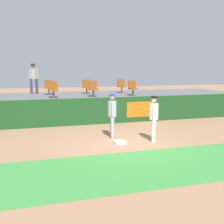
{
  "coord_description": "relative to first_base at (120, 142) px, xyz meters",
  "views": [
    {
      "loc": [
        -3.03,
        -8.98,
        2.7
      ],
      "look_at": [
        -0.12,
        1.06,
        1.0
      ],
      "focal_mm": 43.09,
      "sensor_mm": 36.0,
      "label": 1
    }
  ],
  "objects": [
    {
      "name": "seat_front_left",
      "position": [
        -1.96,
        5.06,
        1.63
      ],
      "size": [
        0.45,
        0.44,
        0.84
      ],
      "color": "#4C4C51",
      "rests_on": "bleacher_platform"
    },
    {
      "name": "seat_back_right",
      "position": [
        2.31,
        6.86,
        1.63
      ],
      "size": [
        0.46,
        0.44,
        0.84
      ],
      "color": "#4C4C51",
      "rests_on": "bleacher_platform"
    },
    {
      "name": "field_wall",
      "position": [
        0.13,
        3.62,
        0.6
      ],
      "size": [
        18.0,
        0.26,
        1.28
      ],
      "color": "#19471E",
      "rests_on": "ground_plane"
    },
    {
      "name": "first_base",
      "position": [
        0.0,
        0.0,
        0.0
      ],
      "size": [
        0.4,
        0.4,
        0.08
      ],
      "primitive_type": "cube",
      "color": "white",
      "rests_on": "ground_plane"
    },
    {
      "name": "grass_foreground_strip",
      "position": [
        0.12,
        -2.47,
        -0.04
      ],
      "size": [
        18.0,
        2.8,
        0.01
      ],
      "primitive_type": "cube",
      "color": "#388438",
      "rests_on": "ground_plane"
    },
    {
      "name": "player_runner_visitor",
      "position": [
        -0.04,
        0.85,
        0.96
      ],
      "size": [
        0.39,
        0.48,
        1.73
      ],
      "rotation": [
        0.0,
        0.0,
        -1.78
      ],
      "color": "#9EA3AD",
      "rests_on": "ground_plane"
    },
    {
      "name": "spectator_hooded",
      "position": [
        -2.91,
        7.7,
        2.19
      ],
      "size": [
        0.5,
        0.35,
        1.77
      ],
      "rotation": [
        0.0,
        0.0,
        3.18
      ],
      "color": "#33384C",
      "rests_on": "bleacher_platform"
    },
    {
      "name": "ground_plane",
      "position": [
        0.12,
        -0.06,
        -0.04
      ],
      "size": [
        60.0,
        60.0,
        0.0
      ],
      "primitive_type": "plane",
      "color": "#936B4C"
    },
    {
      "name": "seat_front_center",
      "position": [
        0.12,
        5.06,
        1.63
      ],
      "size": [
        0.45,
        0.44,
        0.84
      ],
      "color": "#4C4C51",
      "rests_on": "bleacher_platform"
    },
    {
      "name": "bleacher_platform",
      "position": [
        0.12,
        6.19,
        0.56
      ],
      "size": [
        18.0,
        4.8,
        1.2
      ],
      "primitive_type": "cube",
      "color": "#59595E",
      "rests_on": "ground_plane"
    },
    {
      "name": "player_fielder_home",
      "position": [
        1.32,
        -0.06,
        0.94
      ],
      "size": [
        0.47,
        0.48,
        1.7
      ],
      "rotation": [
        0.0,
        0.0,
        -1.99
      ],
      "color": "white",
      "rests_on": "ground_plane"
    },
    {
      "name": "seat_front_right",
      "position": [
        2.38,
        5.06,
        1.63
      ],
      "size": [
        0.45,
        0.44,
        0.84
      ],
      "color": "#4C4C51",
      "rests_on": "bleacher_platform"
    },
    {
      "name": "seat_back_center",
      "position": [
        0.11,
        6.86,
        1.63
      ],
      "size": [
        0.46,
        0.44,
        0.84
      ],
      "color": "#4C4C51",
      "rests_on": "bleacher_platform"
    },
    {
      "name": "seat_back_left",
      "position": [
        -2.09,
        6.86,
        1.63
      ],
      "size": [
        0.47,
        0.44,
        0.84
      ],
      "color": "#4C4C51",
      "rests_on": "bleacher_platform"
    }
  ]
}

